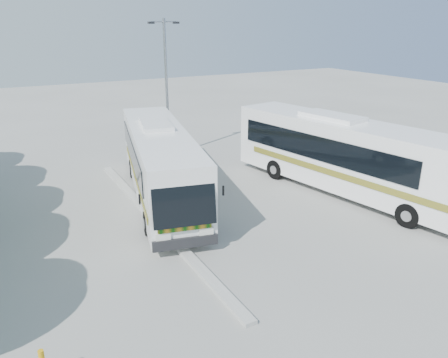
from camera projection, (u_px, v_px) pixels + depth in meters
ground at (222, 228)px, 18.44m from camera, size 100.00×100.00×0.00m
kerb_divider at (154, 219)px, 19.03m from camera, size 0.40×16.00×0.15m
coach_main at (160, 161)px, 21.01m from camera, size 5.05×12.45×3.39m
coach_adjacent at (347, 155)px, 21.58m from camera, size 4.93×13.37×3.64m
lamppost at (166, 83)px, 26.77m from camera, size 2.05×0.50×8.41m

